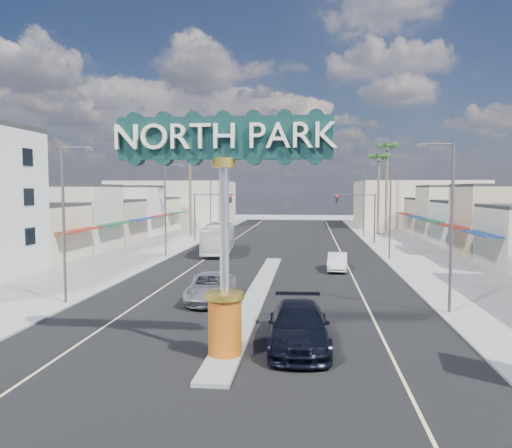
% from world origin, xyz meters
% --- Properties ---
extents(ground, '(160.00, 160.00, 0.00)m').
position_xyz_m(ground, '(0.00, 30.00, 0.00)').
color(ground, gray).
rests_on(ground, ground).
extents(road, '(20.00, 120.00, 0.01)m').
position_xyz_m(road, '(0.00, 30.00, 0.01)').
color(road, black).
rests_on(road, ground).
extents(median_island, '(1.30, 30.00, 0.16)m').
position_xyz_m(median_island, '(0.00, 14.00, 0.08)').
color(median_island, gray).
rests_on(median_island, ground).
extents(sidewalk_left, '(8.00, 120.00, 0.12)m').
position_xyz_m(sidewalk_left, '(-14.00, 30.00, 0.06)').
color(sidewalk_left, gray).
rests_on(sidewalk_left, ground).
extents(sidewalk_right, '(8.00, 120.00, 0.12)m').
position_xyz_m(sidewalk_right, '(14.00, 30.00, 0.06)').
color(sidewalk_right, gray).
rests_on(sidewalk_right, ground).
extents(storefront_row_left, '(12.00, 42.00, 6.00)m').
position_xyz_m(storefront_row_left, '(-24.00, 43.00, 3.00)').
color(storefront_row_left, beige).
rests_on(storefront_row_left, ground).
extents(storefront_row_right, '(12.00, 42.00, 6.00)m').
position_xyz_m(storefront_row_right, '(24.00, 43.00, 3.00)').
color(storefront_row_right, '#B7B29E').
rests_on(storefront_row_right, ground).
extents(backdrop_far_left, '(20.00, 20.00, 8.00)m').
position_xyz_m(backdrop_far_left, '(-22.00, 75.00, 4.00)').
color(backdrop_far_left, '#B7B29E').
rests_on(backdrop_far_left, ground).
extents(backdrop_far_right, '(20.00, 20.00, 8.00)m').
position_xyz_m(backdrop_far_right, '(22.00, 75.00, 4.00)').
color(backdrop_far_right, beige).
rests_on(backdrop_far_right, ground).
extents(gateway_sign, '(8.20, 1.50, 9.15)m').
position_xyz_m(gateway_sign, '(0.00, 1.98, 5.93)').
color(gateway_sign, '#D84C10').
rests_on(gateway_sign, median_island).
extents(traffic_signal_left, '(5.09, 0.45, 6.00)m').
position_xyz_m(traffic_signal_left, '(-9.18, 43.99, 4.27)').
color(traffic_signal_left, '#47474C').
rests_on(traffic_signal_left, ground).
extents(traffic_signal_right, '(5.09, 0.45, 6.00)m').
position_xyz_m(traffic_signal_right, '(9.18, 43.99, 4.27)').
color(traffic_signal_right, '#47474C').
rests_on(traffic_signal_right, ground).
extents(streetlight_l_near, '(2.03, 0.22, 9.00)m').
position_xyz_m(streetlight_l_near, '(-10.43, 10.00, 5.07)').
color(streetlight_l_near, '#47474C').
rests_on(streetlight_l_near, ground).
extents(streetlight_l_mid, '(2.03, 0.22, 9.00)m').
position_xyz_m(streetlight_l_mid, '(-10.43, 30.00, 5.07)').
color(streetlight_l_mid, '#47474C').
rests_on(streetlight_l_mid, ground).
extents(streetlight_l_far, '(2.03, 0.22, 9.00)m').
position_xyz_m(streetlight_l_far, '(-10.43, 52.00, 5.07)').
color(streetlight_l_far, '#47474C').
rests_on(streetlight_l_far, ground).
extents(streetlight_r_near, '(2.03, 0.22, 9.00)m').
position_xyz_m(streetlight_r_near, '(10.43, 10.00, 5.07)').
color(streetlight_r_near, '#47474C').
rests_on(streetlight_r_near, ground).
extents(streetlight_r_mid, '(2.03, 0.22, 9.00)m').
position_xyz_m(streetlight_r_mid, '(10.43, 30.00, 5.07)').
color(streetlight_r_mid, '#47474C').
rests_on(streetlight_r_mid, ground).
extents(streetlight_r_far, '(2.03, 0.22, 9.00)m').
position_xyz_m(streetlight_r_far, '(10.43, 52.00, 5.07)').
color(streetlight_r_far, '#47474C').
rests_on(streetlight_r_far, ground).
extents(palm_left_far, '(2.60, 2.60, 13.10)m').
position_xyz_m(palm_left_far, '(-13.00, 50.00, 11.50)').
color(palm_left_far, brown).
rests_on(palm_left_far, ground).
extents(palm_right_mid, '(2.60, 2.60, 12.10)m').
position_xyz_m(palm_right_mid, '(13.00, 56.00, 10.60)').
color(palm_right_mid, brown).
rests_on(palm_right_mid, ground).
extents(palm_right_far, '(2.60, 2.60, 14.10)m').
position_xyz_m(palm_right_far, '(15.00, 62.00, 12.39)').
color(palm_right_far, brown).
rests_on(palm_right_far, ground).
extents(suv_left, '(3.27, 6.10, 1.63)m').
position_xyz_m(suv_left, '(-2.47, 11.68, 0.81)').
color(suv_left, '#B4B4B9').
rests_on(suv_left, ground).
extents(suv_right, '(2.74, 6.22, 1.78)m').
position_xyz_m(suv_right, '(2.82, 3.67, 0.89)').
color(suv_right, black).
rests_on(suv_right, ground).
extents(car_parked_right, '(1.82, 4.47, 1.44)m').
position_xyz_m(car_parked_right, '(5.50, 23.66, 0.72)').
color(car_parked_right, silver).
rests_on(car_parked_right, ground).
extents(city_bus, '(3.52, 11.07, 3.03)m').
position_xyz_m(city_bus, '(-6.08, 33.63, 1.52)').
color(city_bus, silver).
rests_on(city_bus, ground).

